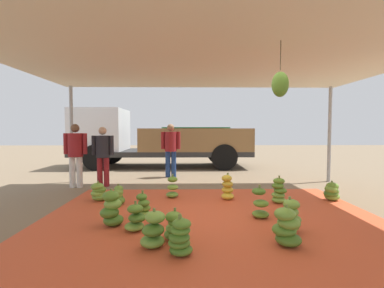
{
  "coord_description": "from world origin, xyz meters",
  "views": [
    {
      "loc": [
        -0.44,
        -4.77,
        1.54
      ],
      "look_at": [
        -0.31,
        2.2,
        1.18
      ],
      "focal_mm": 25.69,
      "sensor_mm": 36.0,
      "label": 1
    }
  ],
  "objects": [
    {
      "name": "banana_bunch_4",
      "position": [
        1.49,
        0.9,
        0.25
      ],
      "size": [
        0.37,
        0.38,
        0.58
      ],
      "color": "#75A83D",
      "rests_on": "tarp_orange"
    },
    {
      "name": "tarp_orange",
      "position": [
        0.0,
        0.0,
        0.01
      ],
      "size": [
        5.92,
        4.49,
        0.01
      ],
      "primitive_type": "cube",
      "color": "#D1512D",
      "rests_on": "ground"
    },
    {
      "name": "banana_bunch_14",
      "position": [
        -0.87,
        -1.26,
        0.23
      ],
      "size": [
        0.44,
        0.44,
        0.52
      ],
      "color": "#6B9E38",
      "rests_on": "tarp_orange"
    },
    {
      "name": "banana_bunch_3",
      "position": [
        0.88,
        -1.23,
        0.25
      ],
      "size": [
        0.48,
        0.48,
        0.54
      ],
      "color": "#477523",
      "rests_on": "tarp_orange"
    },
    {
      "name": "banana_bunch_5",
      "position": [
        -1.2,
        -0.02,
        0.21
      ],
      "size": [
        0.33,
        0.33,
        0.48
      ],
      "color": "#75A83D",
      "rests_on": "tarp_orange"
    },
    {
      "name": "banana_bunch_8",
      "position": [
        -1.85,
        0.83,
        0.19
      ],
      "size": [
        0.32,
        0.32,
        0.43
      ],
      "color": "#518428",
      "rests_on": "tarp_orange"
    },
    {
      "name": "banana_bunch_2",
      "position": [
        0.84,
        -0.08,
        0.25
      ],
      "size": [
        0.41,
        0.41,
        0.58
      ],
      "color": "#60932D",
      "rests_on": "tarp_orange"
    },
    {
      "name": "banana_bunch_0",
      "position": [
        -2.35,
        1.15,
        0.19
      ],
      "size": [
        0.44,
        0.43,
        0.43
      ],
      "color": "#6B9E38",
      "rests_on": "tarp_orange"
    },
    {
      "name": "tent_canopy",
      "position": [
        0.01,
        -0.09,
        2.79
      ],
      "size": [
        8.0,
        7.0,
        2.87
      ],
      "color": "#9EA0A5",
      "rests_on": "ground"
    },
    {
      "name": "ground_plane",
      "position": [
        0.0,
        3.0,
        0.0
      ],
      "size": [
        40.0,
        40.0,
        0.0
      ],
      "primitive_type": "plane",
      "color": "#7F6B51"
    },
    {
      "name": "banana_bunch_7",
      "position": [
        -1.22,
        -0.66,
        0.19
      ],
      "size": [
        0.44,
        0.41,
        0.46
      ],
      "color": "#75A83D",
      "rests_on": "tarp_orange"
    },
    {
      "name": "banana_bunch_1",
      "position": [
        -1.64,
        -0.43,
        0.27
      ],
      "size": [
        0.47,
        0.44,
        0.6
      ],
      "color": "#477523",
      "rests_on": "tarp_orange"
    },
    {
      "name": "banana_bunch_11",
      "position": [
        -0.77,
        1.38,
        0.23
      ],
      "size": [
        0.39,
        0.4,
        0.54
      ],
      "color": "#6B9E38",
      "rests_on": "tarp_orange"
    },
    {
      "name": "banana_bunch_12",
      "position": [
        -0.61,
        -1.01,
        0.2
      ],
      "size": [
        0.38,
        0.37,
        0.45
      ],
      "color": "#6B9E38",
      "rests_on": "tarp_orange"
    },
    {
      "name": "banana_bunch_9",
      "position": [
        2.7,
        1.06,
        0.2
      ],
      "size": [
        0.42,
        0.43,
        0.43
      ],
      "color": "#75A83D",
      "rests_on": "tarp_orange"
    },
    {
      "name": "cargo_truck_main",
      "position": [
        -1.84,
        6.74,
        1.18
      ],
      "size": [
        7.2,
        2.41,
        2.4
      ],
      "color": "#2D2D2D",
      "rests_on": "ground"
    },
    {
      "name": "worker_0",
      "position": [
        -3.41,
        2.57,
        0.99
      ],
      "size": [
        0.62,
        0.38,
        1.7
      ],
      "color": "silver",
      "rests_on": "ground"
    },
    {
      "name": "worker_2",
      "position": [
        -2.73,
        2.72,
        0.95
      ],
      "size": [
        0.59,
        0.36,
        1.62
      ],
      "color": "maroon",
      "rests_on": "ground"
    },
    {
      "name": "worker_1",
      "position": [
        -0.97,
        4.17,
        1.01
      ],
      "size": [
        0.64,
        0.39,
        1.74
      ],
      "color": "navy",
      "rests_on": "ground"
    },
    {
      "name": "banana_bunch_6",
      "position": [
        0.46,
        1.21,
        0.26
      ],
      "size": [
        0.39,
        0.41,
        0.59
      ],
      "color": "gold",
      "rests_on": "tarp_orange"
    },
    {
      "name": "banana_bunch_13",
      "position": [
        -0.52,
        -1.48,
        0.22
      ],
      "size": [
        0.41,
        0.4,
        0.51
      ],
      "color": "#477523",
      "rests_on": "tarp_orange"
    },
    {
      "name": "banana_bunch_10",
      "position": [
        1.12,
        -0.74,
        0.24
      ],
      "size": [
        0.4,
        0.42,
        0.53
      ],
      "color": "#75A83D",
      "rests_on": "tarp_orange"
    }
  ]
}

